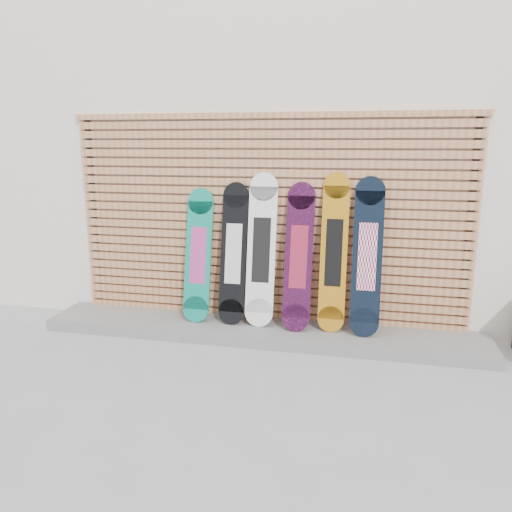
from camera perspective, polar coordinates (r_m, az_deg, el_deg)
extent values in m
plane|color=#98989B|center=(4.69, 0.59, -12.34)|extent=(80.00, 80.00, 0.00)
cube|color=white|center=(7.66, 9.89, 11.25)|extent=(12.00, 5.00, 3.60)
cube|color=slate|center=(5.31, 0.51, -8.54)|extent=(4.60, 0.70, 0.12)
cube|color=#BF7A4F|center=(5.55, 1.14, -6.72)|extent=(4.20, 0.05, 0.08)
cube|color=#BF7A4F|center=(5.52, 1.15, -5.77)|extent=(4.20, 0.05, 0.08)
cube|color=#BF7A4F|center=(5.49, 1.15, -4.81)|extent=(4.20, 0.05, 0.07)
cube|color=#BF7A4F|center=(5.46, 1.15, -3.84)|extent=(4.20, 0.05, 0.07)
cube|color=#BF7A4F|center=(5.43, 1.16, -2.86)|extent=(4.20, 0.05, 0.07)
cube|color=#BF7A4F|center=(5.40, 1.16, -1.87)|extent=(4.20, 0.05, 0.07)
cube|color=#BF7A4F|center=(5.38, 1.17, -0.87)|extent=(4.20, 0.05, 0.07)
cube|color=#BF7A4F|center=(5.36, 1.17, 0.13)|extent=(4.20, 0.05, 0.07)
cube|color=#BF7A4F|center=(5.34, 1.18, 1.15)|extent=(4.20, 0.05, 0.07)
cube|color=#BF7A4F|center=(5.32, 1.18, 2.17)|extent=(4.20, 0.05, 0.08)
cube|color=#BF7A4F|center=(5.30, 1.19, 3.20)|extent=(4.20, 0.05, 0.08)
cube|color=#BF7A4F|center=(5.28, 1.19, 4.24)|extent=(4.20, 0.05, 0.08)
cube|color=#BF7A4F|center=(5.27, 1.20, 5.28)|extent=(4.20, 0.05, 0.08)
cube|color=#BF7A4F|center=(5.26, 1.20, 6.33)|extent=(4.20, 0.05, 0.08)
cube|color=#BF7A4F|center=(5.25, 1.21, 7.38)|extent=(4.20, 0.05, 0.08)
cube|color=#BF7A4F|center=(5.24, 1.21, 8.44)|extent=(4.20, 0.05, 0.08)
cube|color=#BF7A4F|center=(5.23, 1.22, 9.50)|extent=(4.20, 0.05, 0.08)
cube|color=#BF7A4F|center=(5.23, 1.22, 10.56)|extent=(4.20, 0.05, 0.08)
cube|color=#BF7A4F|center=(5.22, 1.23, 11.62)|extent=(4.20, 0.05, 0.08)
cube|color=#BF7A4F|center=(5.22, 1.23, 12.68)|extent=(4.20, 0.05, 0.08)
cube|color=#BF7A4F|center=(5.22, 1.24, 13.75)|extent=(4.20, 0.05, 0.08)
cube|color=#BF7A4F|center=(5.23, 1.24, 14.81)|extent=(4.20, 0.05, 0.08)
cube|color=black|center=(6.04, -17.94, 3.88)|extent=(0.06, 0.04, 2.23)
cube|color=black|center=(5.32, 23.13, 2.29)|extent=(0.06, 0.04, 2.23)
cube|color=#BF7A4F|center=(5.23, 1.25, 15.79)|extent=(4.26, 0.07, 0.06)
cube|color=#0E876E|center=(5.35, -6.60, 0.08)|extent=(0.28, 0.28, 1.13)
cylinder|color=#0E876E|center=(5.39, -6.89, -6.05)|extent=(0.28, 0.08, 0.28)
cylinder|color=#0E876E|center=(5.38, -6.32, 6.22)|extent=(0.28, 0.08, 0.28)
cube|color=#C44596|center=(5.35, -6.60, 0.08)|extent=(0.18, 0.16, 0.59)
cube|color=black|center=(5.24, -2.58, 0.27)|extent=(0.27, 0.27, 1.21)
cylinder|color=black|center=(5.29, -2.86, -6.38)|extent=(0.27, 0.08, 0.27)
cylinder|color=black|center=(5.26, -2.29, 6.96)|extent=(0.27, 0.08, 0.27)
cube|color=silver|center=(5.24, -2.58, 0.27)|extent=(0.17, 0.15, 0.62)
cube|color=white|center=(5.16, 0.62, 0.69)|extent=(0.30, 0.26, 1.29)
cylinder|color=white|center=(5.23, 0.33, -6.48)|extent=(0.30, 0.08, 0.30)
cylinder|color=white|center=(5.18, 0.92, 7.92)|extent=(0.30, 0.08, 0.30)
cube|color=black|center=(5.16, 0.62, 0.69)|extent=(0.18, 0.15, 0.67)
cube|color=black|center=(5.08, 4.90, -0.09)|extent=(0.28, 0.31, 1.21)
cylinder|color=black|center=(5.12, 4.55, -7.06)|extent=(0.28, 0.09, 0.28)
cylinder|color=black|center=(5.12, 5.25, 6.87)|extent=(0.28, 0.09, 0.28)
cube|color=maroon|center=(5.08, 4.90, -0.09)|extent=(0.18, 0.17, 0.63)
cube|color=#B97713|center=(5.07, 8.88, 0.37)|extent=(0.27, 0.26, 1.33)
cylinder|color=#B97713|center=(5.14, 8.53, -7.14)|extent=(0.27, 0.07, 0.27)
cylinder|color=#B97713|center=(5.09, 9.23, 7.96)|extent=(0.27, 0.07, 0.27)
cube|color=black|center=(5.07, 8.88, 0.37)|extent=(0.17, 0.15, 0.67)
cube|color=black|center=(5.04, 12.59, -0.08)|extent=(0.29, 0.31, 1.27)
cylinder|color=black|center=(5.08, 12.23, -7.43)|extent=(0.29, 0.09, 0.29)
cylinder|color=black|center=(5.08, 12.95, 7.27)|extent=(0.29, 0.09, 0.29)
cube|color=white|center=(5.04, 12.59, -0.08)|extent=(0.18, 0.17, 0.66)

